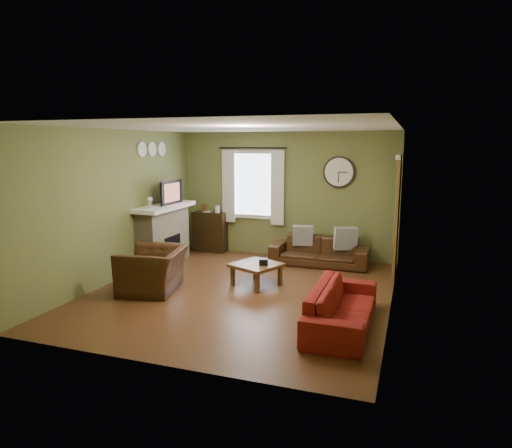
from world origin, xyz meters
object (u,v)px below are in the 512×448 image
(sofa_red, at_px, (342,306))
(bookshelf, at_px, (210,232))
(coffee_table, at_px, (256,274))
(sofa_brown, at_px, (319,251))
(armchair, at_px, (153,270))

(sofa_red, bearing_deg, bookshelf, 45.80)
(coffee_table, bearing_deg, sofa_brown, 66.07)
(sofa_brown, xyz_separation_m, coffee_table, (-0.74, -1.66, -0.09))
(sofa_red, bearing_deg, coffee_table, 51.36)
(armchair, bearing_deg, coffee_table, 107.06)
(bookshelf, distance_m, armchair, 2.85)
(sofa_red, bearing_deg, armchair, 81.18)
(coffee_table, bearing_deg, sofa_red, -38.64)
(bookshelf, relative_size, coffee_table, 1.24)
(bookshelf, bearing_deg, sofa_brown, -8.09)
(sofa_brown, distance_m, armchair, 3.32)
(sofa_brown, bearing_deg, bookshelf, 171.91)
(sofa_red, relative_size, armchair, 1.75)
(coffee_table, bearing_deg, bookshelf, 131.50)
(bookshelf, xyz_separation_m, sofa_red, (3.41, -3.32, -0.17))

